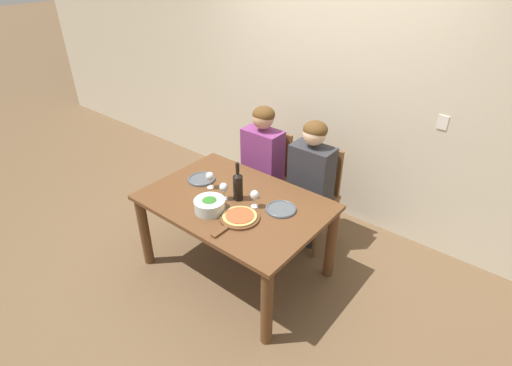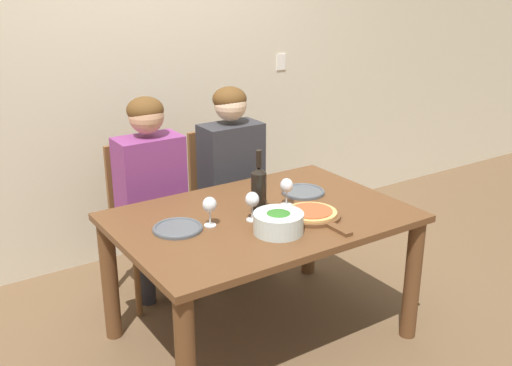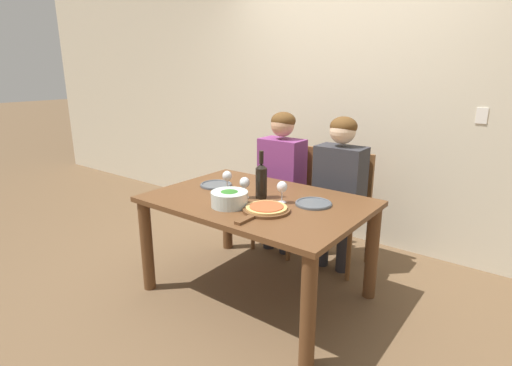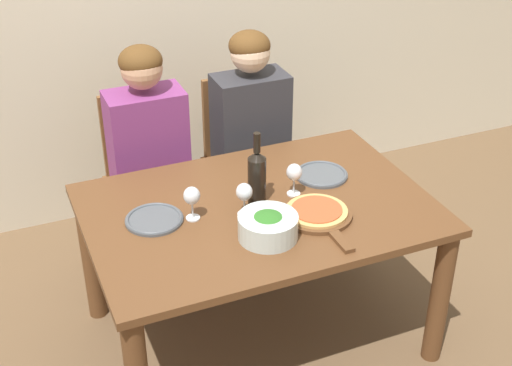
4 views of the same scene
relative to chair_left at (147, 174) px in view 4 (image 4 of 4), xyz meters
The scene contains 14 objects.
ground_plane 1.02m from the chair_left, 70.80° to the right, with size 40.00×40.00×0.00m, color brown.
dining_table 0.88m from the chair_left, 70.80° to the right, with size 1.48×1.01×0.73m.
chair_left is the anchor object (origin of this frame).
chair_right 0.55m from the chair_left, ahead, with size 0.42×0.42×0.93m.
person_woman 0.27m from the chair_left, 90.00° to the right, with size 0.47×0.51×1.24m.
person_man 0.61m from the chair_left, 11.28° to the right, with size 0.47×0.51×1.24m.
wine_bottle 0.91m from the chair_left, 69.55° to the right, with size 0.08×0.08×0.33m.
broccoli_bowl 1.12m from the chair_left, 77.57° to the right, with size 0.24×0.24×0.11m.
dinner_plate_left 0.81m from the chair_left, 101.58° to the right, with size 0.24×0.24×0.02m.
dinner_plate_right 0.99m from the chair_left, 46.74° to the right, with size 0.24×0.24×0.02m.
pizza_on_board 1.14m from the chair_left, 64.16° to the right, with size 0.30×0.44×0.04m.
wine_glass_left 0.87m from the chair_left, 90.18° to the right, with size 0.07×0.07×0.15m.
wine_glass_right 0.98m from the chair_left, 59.44° to the right, with size 0.07×0.07×0.15m.
wine_glass_centre 0.95m from the chair_left, 76.53° to the right, with size 0.07×0.07×0.15m.
Camera 4 is at (-1.01, -2.39, 2.37)m, focal length 50.00 mm.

